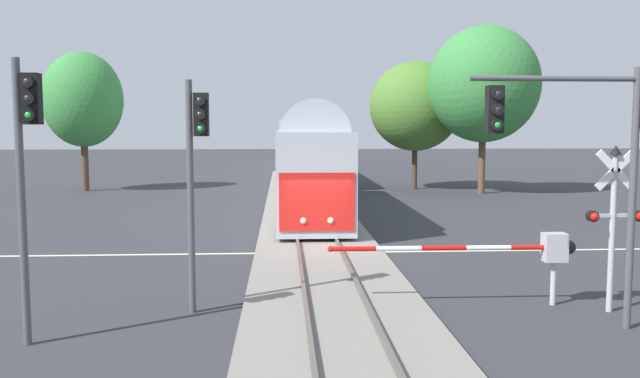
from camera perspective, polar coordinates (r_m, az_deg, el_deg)
The scene contains 12 objects.
ground_plane at distance 22.66m, azimuth -0.14°, elevation -5.68°, with size 220.00×220.00×0.00m, color #333338.
road_centre_stripe at distance 22.65m, azimuth -0.14°, elevation -5.67°, with size 44.00×0.20×0.01m.
railway_track at distance 22.64m, azimuth -0.14°, elevation -5.45°, with size 4.40×80.00×0.32m.
commuter_train at distance 53.55m, azimuth -2.01°, elevation 3.71°, with size 3.04×64.96×5.16m.
crossing_gate_near at distance 16.60m, azimuth 17.85°, elevation -5.19°, with size 6.14×0.40×1.80m.
crossing_signal_mast at distance 16.59m, azimuth 24.68°, elevation -1.81°, with size 1.36×0.44×3.97m.
traffic_signal_near_left at distance 13.89m, azimuth -24.69°, elevation 2.75°, with size 0.53×0.38×5.75m.
traffic_signal_near_right at distance 14.76m, azimuth 22.91°, elevation 4.52°, with size 4.06×0.38×5.66m.
traffic_signal_median at distance 15.20m, azimuth -11.01°, elevation 2.70°, with size 0.53×0.38×5.49m.
pine_left_background at distance 47.34m, azimuth -20.34°, elevation 7.45°, with size 5.41×5.41×9.57m.
elm_centre_background at distance 46.22m, azimuth 8.48°, elevation 7.28°, with size 6.47×6.47×9.06m.
oak_far_right at distance 44.03m, azimuth 14.35°, elevation 9.00°, with size 7.31×7.31×11.05m.
Camera 1 is at (-1.23, -22.19, 4.39)m, focal length 35.99 mm.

